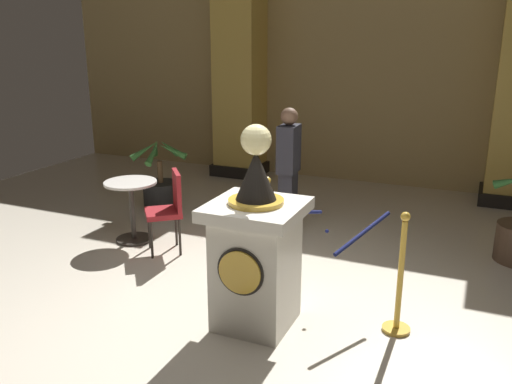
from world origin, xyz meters
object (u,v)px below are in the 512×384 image
at_px(potted_palm_left, 161,188).
at_px(bystander_guest, 288,168).
at_px(stanchion_near, 399,290).
at_px(stanchion_far, 267,241).
at_px(cafe_table, 132,203).
at_px(pedestal_clock, 256,250).
at_px(cafe_chair_red, 169,205).

relative_size(potted_palm_left, bystander_guest, 0.66).
xyz_separation_m(stanchion_near, stanchion_far, (-1.46, 0.60, -0.00)).
bearing_deg(cafe_table, bystander_guest, 32.97).
xyz_separation_m(stanchion_near, cafe_table, (-3.34, 0.83, 0.11)).
xyz_separation_m(pedestal_clock, bystander_guest, (-0.54, 2.26, 0.16)).
xyz_separation_m(stanchion_near, bystander_guest, (-1.70, 1.90, 0.47)).
height_order(stanchion_near, stanchion_far, stanchion_near).
height_order(pedestal_clock, potted_palm_left, pedestal_clock).
height_order(cafe_table, cafe_chair_red, cafe_chair_red).
relative_size(stanchion_near, bystander_guest, 0.67).
xyz_separation_m(pedestal_clock, stanchion_near, (1.16, 0.37, -0.31)).
xyz_separation_m(stanchion_near, cafe_chair_red, (-2.73, 0.73, 0.19)).
relative_size(stanchion_far, cafe_chair_red, 1.12).
distance_m(stanchion_near, potted_palm_left, 4.27).
relative_size(stanchion_far, bystander_guest, 0.67).
distance_m(stanchion_far, cafe_chair_red, 1.29).
height_order(potted_palm_left, bystander_guest, bystander_guest).
distance_m(bystander_guest, cafe_chair_red, 1.58).
height_order(pedestal_clock, bystander_guest, pedestal_clock).
bearing_deg(pedestal_clock, potted_palm_left, 136.72).
bearing_deg(bystander_guest, cafe_chair_red, -131.47).
xyz_separation_m(potted_palm_left, bystander_guest, (2.04, -0.16, 0.53)).
relative_size(pedestal_clock, cafe_table, 2.33).
bearing_deg(stanchion_near, stanchion_far, 157.71).
bearing_deg(potted_palm_left, stanchion_near, -28.86).
distance_m(stanchion_near, cafe_table, 3.44).
bearing_deg(potted_palm_left, cafe_chair_red, -52.79).
height_order(stanchion_near, potted_palm_left, stanchion_near).
relative_size(potted_palm_left, cafe_table, 1.40).
xyz_separation_m(cafe_table, cafe_chair_red, (0.61, -0.10, 0.09)).
bearing_deg(stanchion_near, pedestal_clock, -162.39).
relative_size(pedestal_clock, stanchion_near, 1.64).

